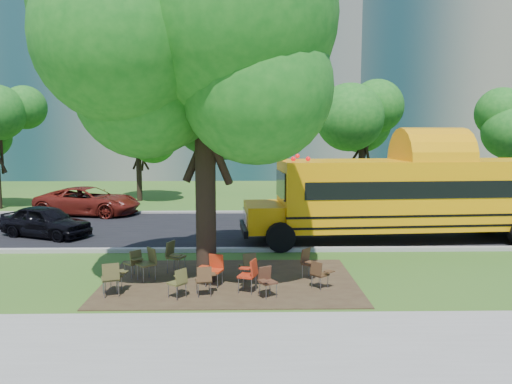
{
  "coord_description": "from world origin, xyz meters",
  "views": [
    {
      "loc": [
        1.47,
        -14.06,
        4.19
      ],
      "look_at": [
        1.82,
        4.12,
        1.97
      ],
      "focal_mm": 35.0,
      "sensor_mm": 36.0,
      "label": 1
    }
  ],
  "objects_px": {
    "chair_2": "(179,280)",
    "chair_9": "(147,260)",
    "chair_10": "(174,254)",
    "chair_12": "(309,261)",
    "chair_0": "(112,276)",
    "bg_car_red": "(89,201)",
    "chair_3": "(214,267)",
    "black_car": "(46,221)",
    "chair_6": "(250,272)",
    "chair_8": "(134,260)",
    "chair_1": "(113,275)",
    "chair_5": "(266,279)",
    "chair_4": "(205,278)",
    "school_bus": "(426,194)",
    "main_tree": "(204,54)",
    "chair_7": "(320,272)",
    "chair_11": "(249,263)"
  },
  "relations": [
    {
      "from": "chair_3",
      "to": "chair_9",
      "type": "distance_m",
      "value": 2.0
    },
    {
      "from": "chair_7",
      "to": "chair_10",
      "type": "height_order",
      "value": "chair_10"
    },
    {
      "from": "chair_0",
      "to": "chair_8",
      "type": "xyz_separation_m",
      "value": [
        0.19,
        1.7,
        -0.05
      ]
    },
    {
      "from": "chair_0",
      "to": "chair_7",
      "type": "xyz_separation_m",
      "value": [
        5.35,
        0.49,
        -0.08
      ]
    },
    {
      "from": "chair_5",
      "to": "chair_9",
      "type": "xyz_separation_m",
      "value": [
        -3.29,
        1.54,
        0.09
      ]
    },
    {
      "from": "chair_1",
      "to": "chair_12",
      "type": "distance_m",
      "value": 5.35
    },
    {
      "from": "chair_11",
      "to": "chair_12",
      "type": "relative_size",
      "value": 0.95
    },
    {
      "from": "chair_0",
      "to": "bg_car_red",
      "type": "distance_m",
      "value": 13.32
    },
    {
      "from": "main_tree",
      "to": "chair_3",
      "type": "relative_size",
      "value": 11.27
    },
    {
      "from": "school_bus",
      "to": "chair_6",
      "type": "height_order",
      "value": "school_bus"
    },
    {
      "from": "chair_9",
      "to": "main_tree",
      "type": "bearing_deg",
      "value": -133.61
    },
    {
      "from": "chair_8",
      "to": "black_car",
      "type": "xyz_separation_m",
      "value": [
        -4.73,
        5.59,
        0.14
      ]
    },
    {
      "from": "chair_1",
      "to": "chair_7",
      "type": "distance_m",
      "value": 5.4
    },
    {
      "from": "chair_0",
      "to": "main_tree",
      "type": "bearing_deg",
      "value": 9.54
    },
    {
      "from": "chair_6",
      "to": "chair_2",
      "type": "bearing_deg",
      "value": 123.24
    },
    {
      "from": "chair_4",
      "to": "chair_12",
      "type": "xyz_separation_m",
      "value": [
        2.83,
        1.5,
        0.04
      ]
    },
    {
      "from": "chair_0",
      "to": "black_car",
      "type": "height_order",
      "value": "black_car"
    },
    {
      "from": "chair_7",
      "to": "main_tree",
      "type": "bearing_deg",
      "value": -146.8
    },
    {
      "from": "school_bus",
      "to": "chair_5",
      "type": "relative_size",
      "value": 16.42
    },
    {
      "from": "chair_2",
      "to": "chair_9",
      "type": "xyz_separation_m",
      "value": [
        -1.1,
        1.6,
        0.09
      ]
    },
    {
      "from": "chair_6",
      "to": "bg_car_red",
      "type": "xyz_separation_m",
      "value": [
        -7.99,
        12.3,
        0.15
      ]
    },
    {
      "from": "chair_8",
      "to": "chair_10",
      "type": "xyz_separation_m",
      "value": [
        1.08,
        0.41,
        0.08
      ]
    },
    {
      "from": "school_bus",
      "to": "chair_1",
      "type": "relative_size",
      "value": 16.43
    },
    {
      "from": "chair_8",
      "to": "chair_10",
      "type": "bearing_deg",
      "value": -26.68
    },
    {
      "from": "chair_0",
      "to": "chair_9",
      "type": "xyz_separation_m",
      "value": [
        0.62,
        1.42,
        0.01
      ]
    },
    {
      "from": "chair_3",
      "to": "black_car",
      "type": "xyz_separation_m",
      "value": [
        -7.07,
        6.46,
        0.1
      ]
    },
    {
      "from": "chair_4",
      "to": "chair_10",
      "type": "relative_size",
      "value": 0.85
    },
    {
      "from": "chair_6",
      "to": "black_car",
      "type": "height_order",
      "value": "black_car"
    },
    {
      "from": "main_tree",
      "to": "bg_car_red",
      "type": "xyz_separation_m",
      "value": [
        -6.79,
        11.25,
        -5.51
      ]
    },
    {
      "from": "chair_10",
      "to": "school_bus",
      "type": "bearing_deg",
      "value": 137.95
    },
    {
      "from": "chair_4",
      "to": "chair_7",
      "type": "relative_size",
      "value": 1.05
    },
    {
      "from": "bg_car_red",
      "to": "chair_1",
      "type": "bearing_deg",
      "value": -148.73
    },
    {
      "from": "chair_0",
      "to": "chair_8",
      "type": "distance_m",
      "value": 1.72
    },
    {
      "from": "chair_5",
      "to": "chair_10",
      "type": "xyz_separation_m",
      "value": [
        -2.65,
        2.23,
        0.11
      ]
    },
    {
      "from": "main_tree",
      "to": "chair_4",
      "type": "bearing_deg",
      "value": -87.41
    },
    {
      "from": "chair_9",
      "to": "chair_12",
      "type": "relative_size",
      "value": 1.06
    },
    {
      "from": "chair_8",
      "to": "bg_car_red",
      "type": "height_order",
      "value": "bg_car_red"
    },
    {
      "from": "main_tree",
      "to": "chair_6",
      "type": "bearing_deg",
      "value": -41.04
    },
    {
      "from": "chair_0",
      "to": "chair_7",
      "type": "relative_size",
      "value": 1.18
    },
    {
      "from": "chair_1",
      "to": "chair_5",
      "type": "bearing_deg",
      "value": 3.88
    },
    {
      "from": "chair_2",
      "to": "school_bus",
      "type": "bearing_deg",
      "value": -12.94
    },
    {
      "from": "chair_10",
      "to": "chair_11",
      "type": "relative_size",
      "value": 1.15
    },
    {
      "from": "school_bus",
      "to": "chair_2",
      "type": "xyz_separation_m",
      "value": [
        -8.55,
        -6.56,
        -1.31
      ]
    },
    {
      "from": "chair_3",
      "to": "chair_8",
      "type": "bearing_deg",
      "value": -1.71
    },
    {
      "from": "main_tree",
      "to": "chair_3",
      "type": "distance_m",
      "value": 5.71
    },
    {
      "from": "chair_8",
      "to": "chair_11",
      "type": "height_order",
      "value": "chair_11"
    },
    {
      "from": "chair_3",
      "to": "chair_12",
      "type": "relative_size",
      "value": 1.0
    },
    {
      "from": "chair_1",
      "to": "chair_3",
      "type": "distance_m",
      "value": 2.62
    },
    {
      "from": "chair_6",
      "to": "chair_7",
      "type": "bearing_deg",
      "value": -62.55
    },
    {
      "from": "chair_10",
      "to": "chair_12",
      "type": "relative_size",
      "value": 1.1
    }
  ]
}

